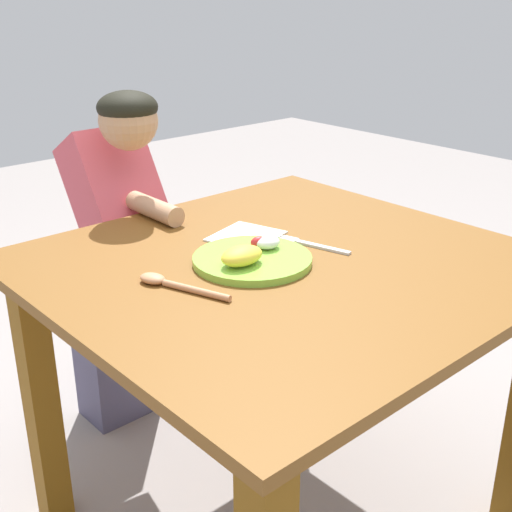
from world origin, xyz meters
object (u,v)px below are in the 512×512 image
Objects in this scene: plate at (252,257)px; spoon at (170,283)px; fork at (308,244)px; person at (117,264)px.

plate is 1.24× the size of spoon.
plate is 0.20m from spoon.
plate is 1.21× the size of fork.
fork is 0.20× the size of person.
spoon is at bearing 72.37° from fork.
spoon is 0.66m from person.
fork is (0.17, -0.00, -0.01)m from plate.
person reaches higher than fork.
person is (0.02, 0.61, -0.21)m from plate.
person is (0.21, 0.59, -0.20)m from spoon.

